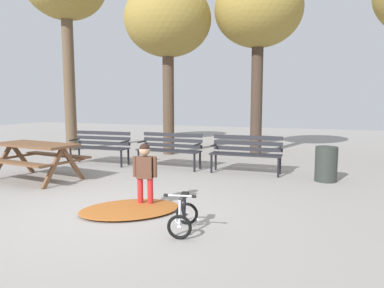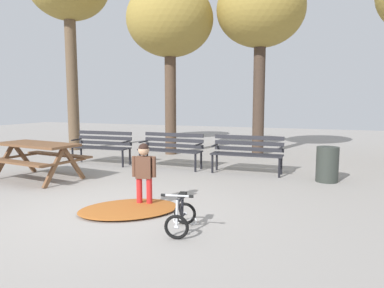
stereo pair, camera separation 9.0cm
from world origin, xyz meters
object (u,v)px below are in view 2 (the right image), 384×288
Objects in this scene: child_standing at (144,170)px; kids_bicycle at (181,216)px; trash_bin at (327,164)px; park_bench_far_left at (102,145)px; picnic_table at (37,151)px; park_bench_right at (247,151)px; park_bench_left at (171,147)px.

kids_bicycle is at bearing -39.06° from child_standing.
trash_bin is at bearing 47.84° from child_standing.
park_bench_far_left reaches higher than kids_bicycle.
park_bench_right is (3.96, 2.22, -0.08)m from picnic_table.
child_standing reaches higher than kids_bicycle.
park_bench_left is at bearing 175.64° from trash_bin.
park_bench_right is at bearing 0.05° from park_bench_left.
picnic_table is 6.00m from trash_bin.
park_bench_far_left is 1.00× the size of park_bench_left.
park_bench_left is 4.39m from kids_bicycle.
park_bench_far_left and park_bench_left have the same top height.
kids_bicycle is 0.85× the size of trash_bin.
park_bench_far_left is at bearing 85.68° from picnic_table.
park_bench_right is 2.65× the size of kids_bicycle.
picnic_table is at bearing -161.04° from trash_bin.
picnic_table is 3.03m from park_bench_left.
park_bench_right is (3.80, 0.16, 0.00)m from park_bench_far_left.
child_standing reaches higher than park_bench_right.
park_bench_far_left is at bearing 133.81° from child_standing.
kids_bicycle is at bearing -23.26° from picnic_table.
park_bench_left is 3.32m from child_standing.
park_bench_right is at bearing 2.48° from park_bench_far_left.
park_bench_right is at bearing 170.83° from trash_bin.
park_bench_far_left is 4.17m from child_standing.
child_standing is at bearing 140.94° from kids_bicycle.
picnic_table is 1.22× the size of park_bench_right.
park_bench_far_left is at bearing -175.11° from park_bench_left.
park_bench_far_left is (0.16, 2.06, -0.08)m from picnic_table.
picnic_table is 2.74× the size of trash_bin.
child_standing reaches higher than picnic_table.
park_bench_left is 2.66× the size of kids_bicycle.
park_bench_left is at bearing -179.95° from park_bench_right.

